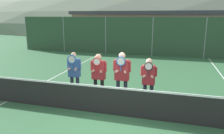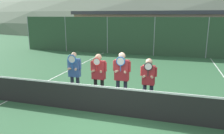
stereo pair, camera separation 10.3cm
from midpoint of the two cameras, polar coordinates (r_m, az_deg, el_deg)
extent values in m
plane|color=#2D5B38|center=(7.07, 0.59, -12.47)|extent=(120.00, 120.00, 0.00)
ellipsoid|color=slate|center=(64.17, 14.61, 10.19)|extent=(135.19, 75.10, 26.29)
cube|color=tan|center=(25.09, 13.83, 9.56)|extent=(20.21, 5.00, 3.17)
cube|color=#3D4247|center=(25.04, 14.06, 13.59)|extent=(20.71, 5.50, 0.36)
cylinder|color=gray|center=(21.58, -21.64, 8.19)|extent=(0.06, 0.06, 2.96)
cylinder|color=gray|center=(19.52, -12.64, 8.35)|extent=(0.06, 0.06, 2.96)
cylinder|color=gray|center=(18.03, -1.85, 8.27)|extent=(0.06, 0.06, 2.96)
cylinder|color=gray|center=(17.27, 10.36, 7.83)|extent=(0.06, 0.06, 2.96)
cylinder|color=gray|center=(17.32, 23.04, 7.01)|extent=(0.06, 0.06, 2.96)
cube|color=#2D4C33|center=(17.27, 10.36, 7.83)|extent=(22.78, 0.02, 2.96)
cube|color=black|center=(6.89, 0.60, -9.17)|extent=(10.95, 0.02, 0.88)
cube|color=white|center=(6.73, 0.61, -5.52)|extent=(10.95, 0.03, 0.06)
cube|color=white|center=(11.26, -15.96, -3.02)|extent=(0.05, 16.00, 0.01)
cylinder|color=#232838|center=(8.45, -10.71, -5.20)|extent=(0.13, 0.13, 0.85)
cylinder|color=#232838|center=(8.35, -9.27, -5.36)|extent=(0.13, 0.13, 0.85)
cube|color=#335693|center=(8.19, -10.21, -0.21)|extent=(0.42, 0.22, 0.67)
sphere|color=tan|center=(8.09, -10.35, 3.15)|extent=(0.20, 0.20, 0.20)
cylinder|color=#335693|center=(8.27, -11.73, 0.78)|extent=(0.08, 0.08, 0.33)
cylinder|color=#335693|center=(8.06, -8.73, 0.59)|extent=(0.08, 0.08, 0.33)
cylinder|color=tan|center=(8.16, -11.15, -0.40)|extent=(0.16, 0.27, 0.08)
cylinder|color=tan|center=(8.07, -9.80, -0.50)|extent=(0.16, 0.27, 0.08)
cylinder|color=#1E5BAD|center=(8.01, -10.80, 0.24)|extent=(0.03, 0.03, 0.20)
torus|color=#1E5BAD|center=(7.96, -10.88, 1.98)|extent=(0.33, 0.04, 0.33)
cylinder|color=silver|center=(7.96, -10.88, 1.98)|extent=(0.27, 0.00, 0.27)
cylinder|color=black|center=(8.08, -4.69, -5.91)|extent=(0.13, 0.13, 0.84)
cylinder|color=black|center=(7.99, -2.93, -6.09)|extent=(0.13, 0.13, 0.84)
cube|color=maroon|center=(7.82, -3.90, -0.77)|extent=(0.47, 0.22, 0.67)
sphere|color=tan|center=(7.72, -3.96, 2.57)|extent=(0.23, 0.23, 0.23)
cylinder|color=maroon|center=(7.88, -5.72, 0.28)|extent=(0.08, 0.08, 0.33)
cylinder|color=maroon|center=(7.70, -2.08, 0.03)|extent=(0.08, 0.08, 0.33)
cylinder|color=tan|center=(7.78, -4.95, -0.96)|extent=(0.16, 0.27, 0.08)
cylinder|color=tan|center=(7.70, -3.30, -1.08)|extent=(0.16, 0.27, 0.08)
cylinder|color=red|center=(7.63, -4.37, -0.31)|extent=(0.03, 0.03, 0.20)
torus|color=red|center=(7.58, -4.40, 1.38)|extent=(0.29, 0.03, 0.29)
cylinder|color=silver|center=(7.58, -4.40, 1.38)|extent=(0.24, 0.00, 0.24)
cylinder|color=#232838|center=(7.74, 1.19, -6.52)|extent=(0.13, 0.13, 0.90)
cylinder|color=#232838|center=(7.68, 3.14, -6.69)|extent=(0.13, 0.13, 0.90)
cube|color=maroon|center=(7.48, 2.21, -0.81)|extent=(0.49, 0.22, 0.71)
sphere|color=#DBB293|center=(7.37, 2.25, 2.99)|extent=(0.22, 0.22, 0.22)
cylinder|color=maroon|center=(7.51, 0.23, 0.36)|extent=(0.08, 0.08, 0.35)
cylinder|color=maroon|center=(7.39, 4.25, 0.10)|extent=(0.08, 0.08, 0.35)
cylinder|color=#DBB293|center=(7.43, 1.13, -1.03)|extent=(0.16, 0.27, 0.08)
cylinder|color=#DBB293|center=(7.37, 2.96, -1.16)|extent=(0.16, 0.27, 0.08)
cylinder|color=#1E5BAD|center=(7.28, 1.88, -0.35)|extent=(0.03, 0.03, 0.20)
torus|color=#1E5BAD|center=(7.23, 1.90, 1.51)|extent=(0.32, 0.03, 0.32)
cylinder|color=silver|center=(7.23, 1.90, 1.51)|extent=(0.26, 0.00, 0.26)
cylinder|color=#232838|center=(7.62, 8.11, -7.31)|extent=(0.13, 0.13, 0.82)
cylinder|color=#232838|center=(7.60, 9.83, -7.44)|extent=(0.13, 0.13, 0.82)
cube|color=maroon|center=(7.38, 9.18, -2.06)|extent=(0.41, 0.22, 0.65)
sphere|color=tan|center=(7.28, 9.31, 1.36)|extent=(0.22, 0.22, 0.22)
cylinder|color=maroon|center=(7.38, 7.42, -1.00)|extent=(0.08, 0.08, 0.32)
cylinder|color=maroon|center=(7.33, 11.02, -1.23)|extent=(0.08, 0.08, 0.32)
cylinder|color=tan|center=(7.31, 8.28, -2.28)|extent=(0.16, 0.27, 0.08)
cylinder|color=tan|center=(7.29, 9.90, -2.39)|extent=(0.16, 0.27, 0.08)
cylinder|color=black|center=(7.18, 9.03, -1.60)|extent=(0.03, 0.03, 0.20)
torus|color=black|center=(7.13, 9.10, 0.17)|extent=(0.28, 0.03, 0.28)
cylinder|color=silver|center=(7.13, 9.10, 0.17)|extent=(0.23, 0.00, 0.23)
cube|color=maroon|center=(22.37, -7.39, 7.14)|extent=(4.75, 1.87, 0.79)
cube|color=#2D3842|center=(22.30, -7.45, 8.98)|extent=(2.61, 1.72, 0.65)
cylinder|color=black|center=(20.96, -4.49, 5.70)|extent=(0.60, 0.16, 0.60)
cylinder|color=black|center=(22.75, -2.81, 6.33)|extent=(0.60, 0.16, 0.60)
cylinder|color=black|center=(22.22, -12.02, 5.88)|extent=(0.60, 0.16, 0.60)
cylinder|color=black|center=(23.92, -9.89, 6.49)|extent=(0.60, 0.16, 0.60)
cube|color=black|center=(20.78, 6.78, 6.62)|extent=(4.75, 1.77, 0.75)
cube|color=#2D3842|center=(20.71, 6.83, 8.49)|extent=(2.61, 1.63, 0.61)
cylinder|color=black|center=(19.75, 10.76, 5.03)|extent=(0.60, 0.16, 0.60)
cylinder|color=black|center=(21.53, 11.21, 5.69)|extent=(0.60, 0.16, 0.60)
cylinder|color=black|center=(20.25, 2.00, 5.46)|extent=(0.60, 0.16, 0.60)
cylinder|color=black|center=(21.99, 3.14, 6.08)|extent=(0.60, 0.16, 0.60)
cube|color=navy|center=(20.68, 21.98, 5.88)|extent=(4.64, 1.87, 0.86)
cube|color=#2D3842|center=(20.60, 22.17, 8.04)|extent=(2.55, 1.72, 0.71)
cylinder|color=black|center=(20.02, 26.44, 3.98)|extent=(0.60, 0.16, 0.60)
cylinder|color=black|center=(21.88, 25.58, 4.76)|extent=(0.60, 0.16, 0.60)
cylinder|color=black|center=(19.68, 17.77, 4.60)|extent=(0.60, 0.16, 0.60)
cylinder|color=black|center=(21.57, 17.65, 5.33)|extent=(0.60, 0.16, 0.60)
camera|label=1|loc=(0.05, -90.38, -0.09)|focal=35.00mm
camera|label=2|loc=(0.05, 89.62, 0.09)|focal=35.00mm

